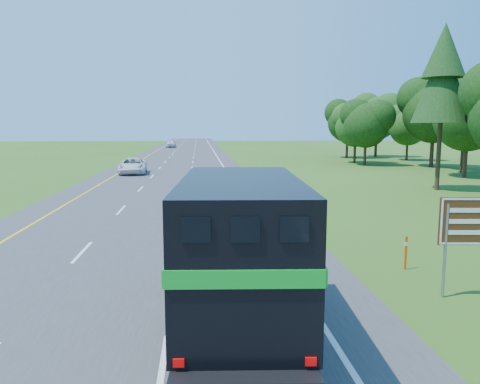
{
  "coord_description": "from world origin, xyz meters",
  "views": [
    {
      "loc": [
        2.59,
        -6.62,
        4.74
      ],
      "look_at": [
        4.69,
        16.97,
        1.41
      ],
      "focal_mm": 35.0,
      "sensor_mm": 36.0,
      "label": 1
    }
  ],
  "objects": [
    {
      "name": "white_suv",
      "position": [
        -4.0,
        40.96,
        0.83
      ],
      "size": [
        3.03,
        5.85,
        1.58
      ],
      "primitive_type": "imported",
      "rotation": [
        0.0,
        0.0,
        0.07
      ],
      "color": "silver",
      "rests_on": "road"
    },
    {
      "name": "horse_truck",
      "position": [
        3.53,
        3.95,
        1.96
      ],
      "size": [
        3.05,
        8.25,
        3.59
      ],
      "rotation": [
        0.0,
        0.0,
        -0.07
      ],
      "color": "black",
      "rests_on": "road"
    },
    {
      "name": "delineator",
      "position": [
        9.43,
        7.96,
        0.61
      ],
      "size": [
        0.09,
        0.05,
        1.13
      ],
      "color": "#F2540C",
      "rests_on": "ground"
    },
    {
      "name": "lane_markings",
      "position": [
        0.0,
        50.0,
        0.04
      ],
      "size": [
        11.15,
        260.0,
        0.01
      ],
      "color": "yellow",
      "rests_on": "road"
    },
    {
      "name": "far_car",
      "position": [
        -3.58,
        100.19,
        0.87
      ],
      "size": [
        2.29,
        4.98,
        1.65
      ],
      "primitive_type": "imported",
      "rotation": [
        0.0,
        0.0,
        -0.07
      ],
      "color": "silver",
      "rests_on": "road"
    },
    {
      "name": "road",
      "position": [
        0.0,
        50.0,
        0.02
      ],
      "size": [
        15.0,
        260.0,
        0.04
      ],
      "primitive_type": "cube",
      "color": "#38383A",
      "rests_on": "ground"
    },
    {
      "name": "exit_sign",
      "position": [
        10.09,
        5.32,
        2.05
      ],
      "size": [
        1.86,
        0.23,
        3.15
      ],
      "rotation": [
        0.0,
        0.0,
        -0.1
      ],
      "color": "gray",
      "rests_on": "ground"
    }
  ]
}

